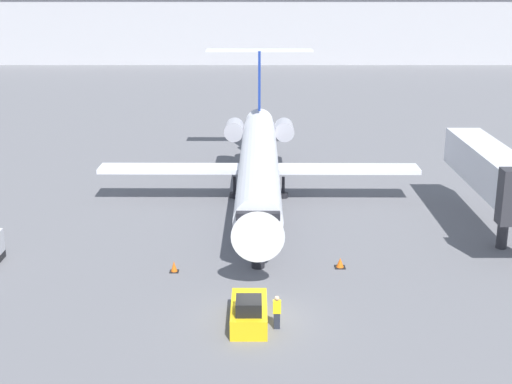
# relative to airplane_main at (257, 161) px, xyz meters

# --- Properties ---
(ground_plane) EXTENTS (600.00, 600.00, 0.00)m
(ground_plane) POSITION_rel_airplane_main_xyz_m (-0.12, -20.84, -3.27)
(ground_plane) COLOR slate
(terminal_building) EXTENTS (180.00, 16.80, 14.03)m
(terminal_building) POSITION_rel_airplane_main_xyz_m (-0.12, 99.16, 3.77)
(terminal_building) COLOR #B2B2B7
(terminal_building) RESTS_ON ground
(airplane_main) EXTENTS (25.06, 32.68, 10.42)m
(airplane_main) POSITION_rel_airplane_main_xyz_m (0.00, 0.00, 0.00)
(airplane_main) COLOR silver
(airplane_main) RESTS_ON ground
(pushback_tug) EXTENTS (1.84, 4.05, 1.73)m
(pushback_tug) POSITION_rel_airplane_main_xyz_m (-0.58, -20.78, -2.64)
(pushback_tug) COLOR yellow
(pushback_tug) RESTS_ON ground
(worker_near_tug) EXTENTS (0.40, 0.25, 1.77)m
(worker_near_tug) POSITION_rel_airplane_main_xyz_m (0.82, -21.33, -2.34)
(worker_near_tug) COLOR #232838
(worker_near_tug) RESTS_ON ground
(traffic_cone_left) EXTENTS (0.54, 0.54, 0.68)m
(traffic_cone_left) POSITION_rel_airplane_main_xyz_m (-5.13, -14.13, -2.95)
(traffic_cone_left) COLOR black
(traffic_cone_left) RESTS_ON ground
(traffic_cone_right) EXTENTS (0.65, 0.65, 0.62)m
(traffic_cone_right) POSITION_rel_airplane_main_xyz_m (4.90, -13.47, -2.98)
(traffic_cone_right) COLOR black
(traffic_cone_right) RESTS_ON ground
(jet_bridge) EXTENTS (3.20, 14.47, 6.19)m
(jet_bridge) POSITION_rel_airplane_main_xyz_m (15.78, -7.19, 1.19)
(jet_bridge) COLOR #2D2D33
(jet_bridge) RESTS_ON ground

